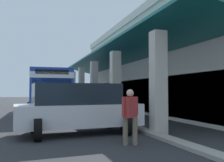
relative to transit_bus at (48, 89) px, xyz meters
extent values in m
plane|color=#2D2D30|center=(-0.86, 6.28, -1.85)|extent=(120.00, 120.00, 0.00)
cube|color=#9E998E|center=(0.97, 3.15, -1.79)|extent=(32.19, 0.50, 0.12)
cube|color=beige|center=(0.97, 12.85, 1.86)|extent=(26.82, 12.76, 7.43)
cube|color=silver|center=(0.97, 12.85, 5.88)|extent=(27.12, 13.06, 0.60)
cube|color=beige|center=(-9.76, 3.54, 0.19)|extent=(0.55, 0.55, 4.09)
cube|color=beige|center=(-4.39, 3.54, 0.19)|extent=(0.55, 0.55, 4.09)
cube|color=beige|center=(0.97, 3.54, 0.19)|extent=(0.55, 0.55, 4.09)
cube|color=beige|center=(6.33, 3.54, 0.19)|extent=(0.55, 0.55, 4.09)
cube|color=beige|center=(11.70, 3.54, 0.19)|extent=(0.55, 0.55, 4.09)
cube|color=#146B66|center=(0.97, 4.87, 2.58)|extent=(26.82, 3.16, 0.82)
cube|color=#19232D|center=(0.97, 6.51, -0.45)|extent=(22.53, 0.08, 2.40)
cube|color=#193D9E|center=(0.05, 0.00, -0.13)|extent=(11.05, 2.77, 2.75)
cube|color=white|center=(0.05, 0.00, 0.80)|extent=(11.07, 2.79, 0.36)
cube|color=#19232D|center=(-0.25, 0.00, 0.10)|extent=(9.29, 2.76, 0.90)
cube|color=#19232D|center=(5.52, -0.11, 0.00)|extent=(0.10, 2.24, 1.20)
cube|color=black|center=(5.53, -0.11, 0.97)|extent=(0.10, 1.94, 0.28)
cube|color=black|center=(5.65, -0.11, -1.40)|extent=(0.25, 2.45, 0.24)
cube|color=silver|center=(5.59, 0.78, -1.10)|extent=(0.06, 0.24, 0.16)
cube|color=silver|center=(5.55, -1.00, -1.10)|extent=(0.06, 0.24, 0.16)
cube|color=silver|center=(-1.45, 0.03, 1.37)|extent=(2.43, 1.83, 0.24)
cylinder|color=black|center=(3.71, 1.20, -1.35)|extent=(1.00, 0.30, 1.00)
cylinder|color=black|center=(3.66, -1.35, -1.35)|extent=(1.00, 0.30, 1.00)
cylinder|color=black|center=(-3.00, 1.33, -1.35)|extent=(1.00, 0.30, 1.00)
cylinder|color=black|center=(-3.05, -1.21, -1.35)|extent=(1.00, 0.30, 1.00)
cube|color=silver|center=(10.81, 0.50, -1.10)|extent=(2.24, 4.91, 0.84)
cube|color=#19232D|center=(10.82, 0.40, -0.28)|extent=(1.91, 3.36, 0.80)
cylinder|color=black|center=(9.74, 2.07, -1.47)|extent=(0.76, 0.26, 0.76)
cylinder|color=black|center=(11.68, 2.19, -1.47)|extent=(0.76, 0.26, 0.76)
cylinder|color=black|center=(9.94, -1.19, -1.47)|extent=(0.76, 0.26, 0.76)
cylinder|color=black|center=(11.88, -1.07, -1.47)|extent=(0.76, 0.26, 0.76)
cylinder|color=#726651|center=(13.40, 1.80, -1.42)|extent=(0.16, 0.16, 0.86)
cylinder|color=#726651|center=(13.30, 1.52, -1.42)|extent=(0.16, 0.16, 0.86)
cube|color=#B23333|center=(13.35, 1.66, -0.68)|extent=(0.46, 0.54, 0.64)
sphere|color=beige|center=(13.35, 1.66, -0.24)|extent=(0.23, 0.23, 0.23)
cylinder|color=#B23333|center=(13.22, 1.94, -0.64)|extent=(0.09, 0.09, 0.58)
cylinder|color=#B23333|center=(13.48, 1.38, -0.64)|extent=(0.09, 0.09, 0.58)
cube|color=brown|center=(-7.31, 4.42, -1.56)|extent=(0.87, 0.87, 0.58)
cylinder|color=#332319|center=(-7.31, 4.42, -1.26)|extent=(0.74, 0.74, 0.02)
cylinder|color=brown|center=(-7.31, 4.42, -0.51)|extent=(0.16, 0.16, 1.52)
ellipsoid|color=#195123|center=(-6.83, 4.34, 0.42)|extent=(1.00, 0.37, 0.16)
ellipsoid|color=#195123|center=(-7.31, 4.89, 0.48)|extent=(0.22, 0.94, 0.19)
ellipsoid|color=#195123|center=(-7.79, 4.57, 0.32)|extent=(1.03, 0.49, 0.19)
ellipsoid|color=#195123|center=(-7.42, 4.04, 0.43)|extent=(0.42, 0.81, 0.17)
camera|label=1|loc=(20.70, -1.31, -0.19)|focal=40.45mm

